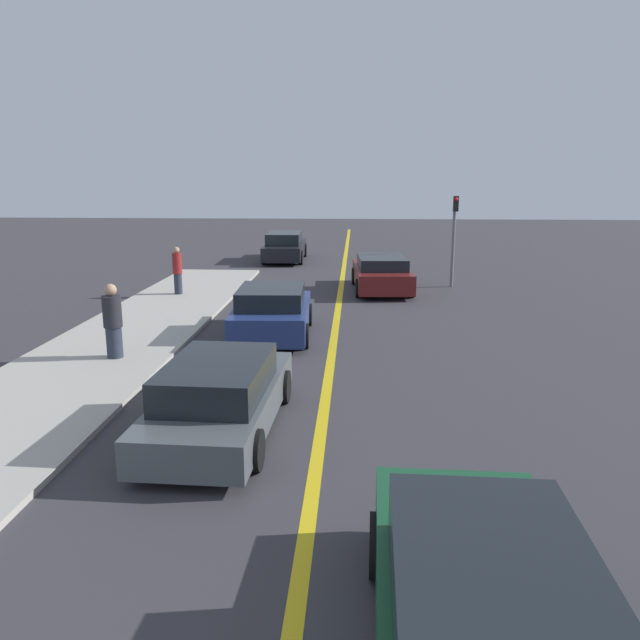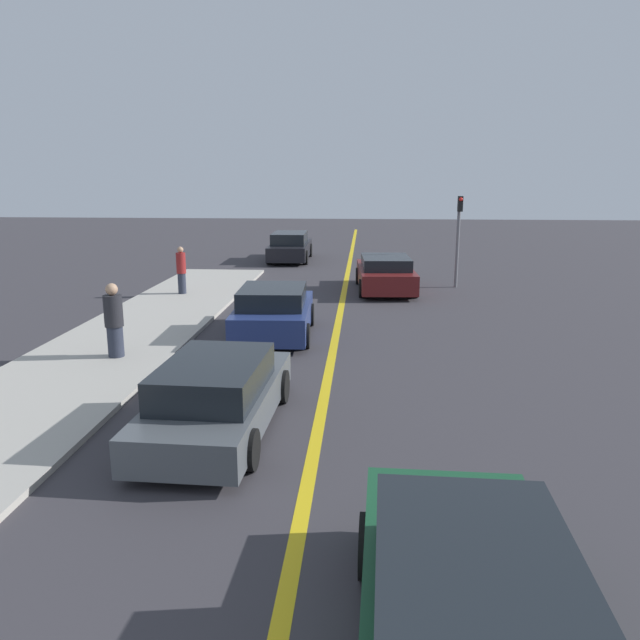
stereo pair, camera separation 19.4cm
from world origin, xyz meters
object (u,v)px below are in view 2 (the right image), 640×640
(car_far_distant, at_px, (274,312))
(traffic_light, at_px, (458,231))
(pedestrian_mid_group, at_px, (181,270))
(car_oncoming_far, at_px, (290,247))
(pedestrian_near_curb, at_px, (114,321))
(car_parked_left_lot, at_px, (385,274))
(car_ahead_center, at_px, (217,396))
(car_near_right_lane, at_px, (470,622))

(car_far_distant, bearing_deg, traffic_light, 51.00)
(car_far_distant, distance_m, pedestrian_mid_group, 6.53)
(car_far_distant, relative_size, pedestrian_mid_group, 2.40)
(traffic_light, bearing_deg, car_oncoming_far, 135.16)
(car_far_distant, bearing_deg, car_oncoming_far, 92.96)
(pedestrian_near_curb, bearing_deg, car_parked_left_lot, 55.77)
(car_ahead_center, height_order, pedestrian_mid_group, pedestrian_mid_group)
(car_near_right_lane, bearing_deg, pedestrian_near_curb, 127.77)
(car_far_distant, distance_m, car_oncoming_far, 14.81)
(car_ahead_center, xyz_separation_m, car_oncoming_far, (-1.31, 20.97, 0.07))
(car_parked_left_lot, xyz_separation_m, pedestrian_mid_group, (-7.04, -1.63, 0.30))
(car_parked_left_lot, bearing_deg, pedestrian_near_curb, -127.40)
(car_parked_left_lot, height_order, pedestrian_mid_group, pedestrian_mid_group)
(pedestrian_near_curb, distance_m, pedestrian_mid_group, 7.69)
(car_far_distant, xyz_separation_m, car_parked_left_lot, (3.08, 6.81, -0.01))
(car_ahead_center, xyz_separation_m, car_far_distant, (0.02, 6.22, 0.04))
(pedestrian_near_curb, bearing_deg, car_ahead_center, -49.36)
(car_oncoming_far, bearing_deg, pedestrian_mid_group, -106.33)
(car_ahead_center, xyz_separation_m, pedestrian_mid_group, (-3.93, 11.40, 0.32))
(car_near_right_lane, height_order, car_oncoming_far, car_oncoming_far)
(car_far_distant, height_order, pedestrian_mid_group, pedestrian_mid_group)
(car_ahead_center, relative_size, pedestrian_near_curb, 2.67)
(car_near_right_lane, xyz_separation_m, car_oncoming_far, (-4.56, 26.07, 0.02))
(car_far_distant, height_order, pedestrian_near_curb, pedestrian_near_curb)
(car_oncoming_far, height_order, pedestrian_near_curb, pedestrian_near_curb)
(car_near_right_lane, height_order, pedestrian_mid_group, pedestrian_mid_group)
(pedestrian_near_curb, bearing_deg, traffic_light, 48.54)
(car_near_right_lane, bearing_deg, car_oncoming_far, 101.55)
(car_parked_left_lot, distance_m, pedestrian_mid_group, 7.23)
(pedestrian_near_curb, height_order, pedestrian_mid_group, pedestrian_near_curb)
(car_oncoming_far, relative_size, pedestrian_near_curb, 2.85)
(car_ahead_center, bearing_deg, pedestrian_mid_group, 111.14)
(car_ahead_center, xyz_separation_m, pedestrian_near_curb, (-3.21, 3.74, 0.34))
(car_near_right_lane, relative_size, car_oncoming_far, 0.94)
(car_ahead_center, bearing_deg, car_oncoming_far, 95.69)
(car_near_right_lane, distance_m, car_ahead_center, 6.04)
(car_far_distant, xyz_separation_m, car_oncoming_far, (-1.34, 14.75, 0.04))
(car_parked_left_lot, bearing_deg, car_ahead_center, -106.58)
(car_ahead_center, bearing_deg, car_far_distant, 91.90)
(car_oncoming_far, relative_size, pedestrian_mid_group, 2.94)
(pedestrian_near_curb, relative_size, traffic_light, 0.50)
(car_oncoming_far, bearing_deg, car_far_distant, -85.85)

